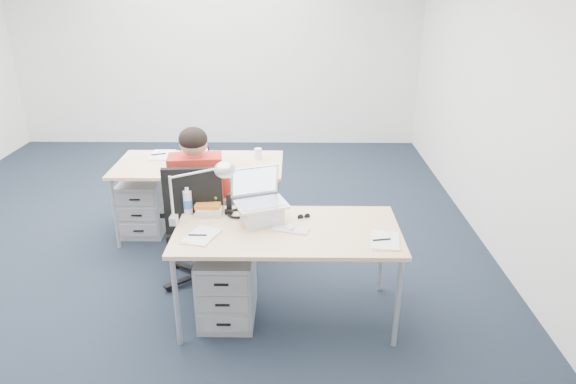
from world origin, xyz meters
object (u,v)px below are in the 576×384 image
Objects in this scene: computer_mouse at (290,227)px; far_cup at (258,154)px; desk_far at (199,168)px; seated_person at (199,200)px; drawer_pedestal_far at (144,205)px; headphones at (238,213)px; bear_figurine at (216,202)px; dark_laptop at (192,158)px; water_bottle at (188,201)px; can_koozie at (246,214)px; drawer_pedestal_near at (227,285)px; sunglasses at (304,217)px; desk_near at (287,235)px; book_stack at (209,208)px; desk_lamp at (192,192)px; wireless_keyboard at (290,229)px; cordless_phone at (229,203)px; silver_laptop at (261,198)px; office_chair at (200,248)px.

far_cup reaches higher than computer_mouse.
seated_person is at bearing -80.62° from desk_far.
headphones is at bearing -47.55° from drawer_pedestal_far.
dark_laptop reaches higher than bear_figurine.
seated_person is 0.46m from water_bottle.
drawer_pedestal_far is 5.65× the size of can_koozie.
computer_mouse is (0.47, 0.03, 0.47)m from drawer_pedestal_near.
computer_mouse reaches higher than desk_far.
seated_person is 1.10m from drawer_pedestal_far.
sunglasses is (0.87, -0.48, 0.08)m from seated_person.
desk_near is at bearing -31.87° from bear_figurine.
book_stack is 0.40× the size of desk_lamp.
far_cup reaches higher than wireless_keyboard.
cordless_phone is at bearing 13.95° from book_stack.
silver_laptop is 4.01× the size of computer_mouse.
desk_near is at bearing -44.17° from drawer_pedestal_far.
seated_person is at bearing 90.68° from office_chair.
desk_lamp is (-0.23, -0.21, 0.18)m from cordless_phone.
cordless_phone is at bearing 133.90° from can_koozie.
drawer_pedestal_far is 2.14× the size of wireless_keyboard.
desk_near is 15.33× the size of far_cup.
computer_mouse is 0.66m from book_stack.
desk_near is 0.45m from headphones.
book_stack reaches higher than desk_near.
computer_mouse and headphones have the same top height.
dark_laptop is at bearing 97.90° from office_chair.
silver_laptop is at bearing -51.36° from seated_person.
silver_laptop is 0.45m from book_stack.
silver_laptop is 1.78× the size of water_bottle.
water_bottle is 0.21m from bear_figurine.
bear_figurine is (0.19, -0.18, 0.50)m from office_chair.
seated_person reaches higher than dark_laptop.
water_bottle is 0.17m from book_stack.
wireless_keyboard reaches higher than drawer_pedestal_near.
office_chair is at bearing 161.33° from wireless_keyboard.
dark_laptop is (-0.15, 0.59, 0.18)m from seated_person.
can_koozie is at bearing -20.72° from book_stack.
silver_laptop is at bearing 163.16° from wireless_keyboard.
cordless_phone is (-0.14, 0.15, 0.02)m from can_koozie.
desk_lamp is at bearing 163.51° from silver_laptop.
seated_person is 6.22× the size of headphones.
can_koozie reaches higher than headphones.
drawer_pedestal_far is at bearing 177.95° from desk_far.
silver_laptop is at bearing -62.04° from desk_far.
water_bottle reaches higher than drawer_pedestal_far.
wireless_keyboard is (0.02, -0.02, 0.05)m from desk_near.
cordless_phone is (0.15, 0.04, 0.03)m from book_stack.
bear_figurine reaches higher than sunglasses.
drawer_pedestal_near is 0.59m from book_stack.
drawer_pedestal_near is 0.66m from computer_mouse.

